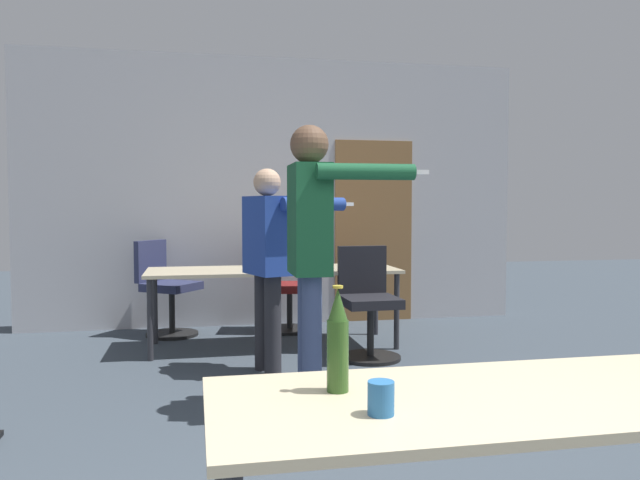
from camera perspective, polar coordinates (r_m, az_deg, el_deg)
The scene contains 10 objects.
back_wall at distance 6.95m, azimuth -3.72°, elevation 4.31°, with size 5.50×0.12×2.93m.
conference_table_near at distance 2.13m, azimuth 19.17°, elevation -14.57°, with size 2.05×0.74×0.73m.
conference_table_far at distance 5.80m, azimuth -4.29°, elevation -3.19°, with size 2.30×0.79×0.73m.
person_center_tall at distance 3.92m, azimuth -0.76°, elevation 0.25°, with size 0.81×0.61×1.81m.
person_near_casual at distance 4.88m, azimuth -4.68°, elevation -0.99°, with size 0.86×0.61×1.60m.
office_chair_far_left at distance 5.42m, azimuth 4.41°, elevation -5.95°, with size 0.52×0.55×0.95m.
office_chair_mid_tucked at distance 6.55m, azimuth -3.47°, elevation -4.61°, with size 0.59×0.54×0.92m.
office_chair_far_right at distance 6.52m, azimuth -13.94°, elevation -4.47°, with size 0.68×0.67×0.96m.
beer_bottle at distance 1.97m, azimuth 1.63°, elevation -9.29°, with size 0.07×0.07×0.33m.
drink_cup at distance 1.79m, azimuth 5.59°, elevation -14.19°, with size 0.07×0.07×0.09m.
Camera 1 is at (-0.90, -1.50, 1.30)m, focal length 35.00 mm.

